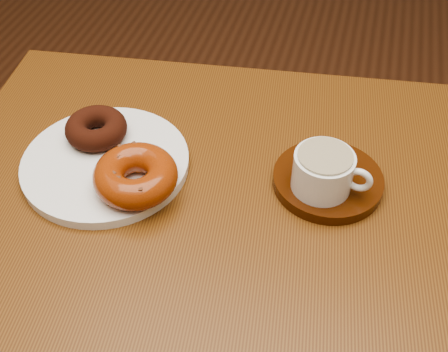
% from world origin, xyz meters
% --- Properties ---
extents(cafe_table, '(0.90, 0.71, 0.78)m').
position_xyz_m(cafe_table, '(0.25, 0.21, 0.66)').
color(cafe_table, brown).
rests_on(cafe_table, ground).
extents(donut_plate, '(0.30, 0.30, 0.02)m').
position_xyz_m(donut_plate, '(0.08, 0.20, 0.79)').
color(donut_plate, white).
rests_on(donut_plate, cafe_table).
extents(donut_cinnamon, '(0.10, 0.10, 0.04)m').
position_xyz_m(donut_cinnamon, '(0.05, 0.25, 0.81)').
color(donut_cinnamon, '#37140B').
rests_on(donut_cinnamon, donut_plate).
extents(donut_caramel, '(0.16, 0.16, 0.05)m').
position_xyz_m(donut_caramel, '(0.15, 0.16, 0.82)').
color(donut_caramel, '#923810').
rests_on(donut_caramel, donut_plate).
extents(saucer, '(0.22, 0.22, 0.02)m').
position_xyz_m(saucer, '(0.42, 0.25, 0.79)').
color(saucer, '#391807').
rests_on(saucer, cafe_table).
extents(coffee_cup, '(0.12, 0.09, 0.06)m').
position_xyz_m(coffee_cup, '(0.41, 0.23, 0.83)').
color(coffee_cup, white).
rests_on(coffee_cup, saucer).
extents(teaspoon, '(0.03, 0.10, 0.01)m').
position_xyz_m(teaspoon, '(0.38, 0.27, 0.80)').
color(teaspoon, silver).
rests_on(teaspoon, saucer).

